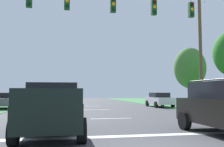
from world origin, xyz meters
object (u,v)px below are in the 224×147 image
pickup_truck (52,109)px  distant_car_oncoming (3,100)px  tree_roadside_left (190,68)px  overhead_signal_span (114,39)px  distant_car_crossing_white (159,99)px  utility_pole_mid_right (200,47)px

pickup_truck → distant_car_oncoming: (-5.25, 15.74, -0.18)m
pickup_truck → distant_car_oncoming: 16.59m
distant_car_oncoming → tree_roadside_left: 20.77m
overhead_signal_span → distant_car_oncoming: size_ratio=3.64×
overhead_signal_span → pickup_truck: 6.71m
distant_car_crossing_white → tree_roadside_left: (4.62, 1.87, 3.65)m
utility_pole_mid_right → tree_roadside_left: 7.85m
distant_car_oncoming → tree_roadside_left: (20.37, 1.77, 3.65)m
distant_car_crossing_white → tree_roadside_left: tree_roadside_left is taller
pickup_truck → overhead_signal_span: bearing=53.3°
distant_car_crossing_white → tree_roadside_left: bearing=22.1°
utility_pole_mid_right → overhead_signal_span: bearing=-147.1°
pickup_truck → tree_roadside_left: tree_roadside_left is taller
distant_car_crossing_white → utility_pole_mid_right: (1.80, -5.36, 4.82)m
pickup_truck → tree_roadside_left: 23.39m
distant_car_oncoming → tree_roadside_left: tree_roadside_left is taller
tree_roadside_left → utility_pole_mid_right: bearing=-111.3°
tree_roadside_left → overhead_signal_span: bearing=-132.1°
pickup_truck → tree_roadside_left: (15.12, 17.51, 3.47)m
pickup_truck → utility_pole_mid_right: (12.30, 10.27, 4.64)m
overhead_signal_span → tree_roadside_left: (11.80, 13.05, -0.29)m
distant_car_crossing_white → utility_pole_mid_right: 7.43m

